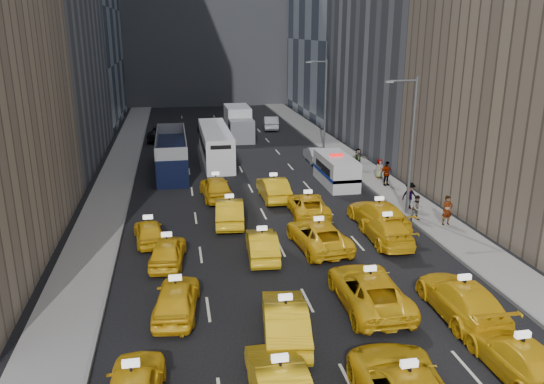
{
  "coord_description": "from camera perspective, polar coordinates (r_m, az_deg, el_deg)",
  "views": [
    {
      "loc": [
        -5.51,
        -18.98,
        11.85
      ],
      "look_at": [
        0.29,
        12.38,
        2.0
      ],
      "focal_mm": 35.0,
      "sensor_mm": 36.0,
      "label": 1
    }
  ],
  "objects": [
    {
      "name": "pedestrian_1",
      "position": [
        34.82,
        15.35,
        -1.67
      ],
      "size": [
        0.83,
        0.5,
        1.65
      ],
      "primitive_type": "imported",
      "rotation": [
        0.0,
        0.0,
        0.08
      ],
      "color": "gray",
      "rests_on": "sidewalk_east"
    },
    {
      "name": "taxi_9",
      "position": [
        28.66,
        -1.07,
        -5.68
      ],
      "size": [
        1.83,
        4.51,
        1.45
      ],
      "primitive_type": "imported",
      "rotation": [
        0.0,
        0.0,
        3.07
      ],
      "color": "yellow",
      "rests_on": "ground"
    },
    {
      "name": "taxi_11",
      "position": [
        31.35,
        12.2,
        -3.99
      ],
      "size": [
        2.31,
        5.22,
        1.49
      ],
      "primitive_type": "imported",
      "rotation": [
        0.0,
        0.0,
        3.1
      ],
      "color": "yellow",
      "rests_on": "ground"
    },
    {
      "name": "misc_car_1",
      "position": [
        60.42,
        -11.67,
        6.29
      ],
      "size": [
        3.48,
        6.22,
        1.65
      ],
      "primitive_type": "imported",
      "rotation": [
        0.0,
        0.0,
        3.01
      ],
      "color": "black",
      "rests_on": "ground"
    },
    {
      "name": "taxi_16",
      "position": [
        38.63,
        -6.06,
        0.49
      ],
      "size": [
        2.31,
        5.02,
        1.67
      ],
      "primitive_type": "imported",
      "rotation": [
        0.0,
        0.0,
        3.21
      ],
      "color": "yellow",
      "rests_on": "ground"
    },
    {
      "name": "taxi_4",
      "position": [
        23.61,
        -10.25,
        -11.18
      ],
      "size": [
        2.33,
        4.61,
        1.51
      ],
      "primitive_type": "imported",
      "rotation": [
        0.0,
        0.0,
        3.01
      ],
      "color": "yellow",
      "rests_on": "ground"
    },
    {
      "name": "misc_car_3",
      "position": [
        62.57,
        -6.94,
        6.89
      ],
      "size": [
        2.37,
        5.0,
        1.65
      ],
      "primitive_type": "imported",
      "rotation": [
        0.0,
        0.0,
        3.23
      ],
      "color": "black",
      "rests_on": "ground"
    },
    {
      "name": "misc_car_0",
      "position": [
        49.42,
        4.66,
        4.06
      ],
      "size": [
        1.59,
        4.26,
        1.39
      ],
      "primitive_type": "imported",
      "rotation": [
        0.0,
        0.0,
        3.11
      ],
      "color": "#A9ACB0",
      "rests_on": "ground"
    },
    {
      "name": "taxi_5",
      "position": [
        21.6,
        1.43,
        -13.62
      ],
      "size": [
        2.3,
        5.04,
        1.6
      ],
      "primitive_type": "imported",
      "rotation": [
        0.0,
        0.0,
        3.01
      ],
      "color": "yellow",
      "rests_on": "ground"
    },
    {
      "name": "misc_car_4",
      "position": [
        65.64,
        -0.13,
        7.47
      ],
      "size": [
        2.31,
        5.03,
        1.6
      ],
      "primitive_type": "imported",
      "rotation": [
        0.0,
        0.0,
        3.01
      ],
      "color": "#989A9F",
      "rests_on": "ground"
    },
    {
      "name": "city_bus",
      "position": [
        49.9,
        -6.11,
        5.1
      ],
      "size": [
        2.88,
        11.85,
        3.04
      ],
      "rotation": [
        0.0,
        0.0,
        0.04
      ],
      "color": "silver",
      "rests_on": "ground"
    },
    {
      "name": "streetlight_far",
      "position": [
        53.51,
        5.63,
        9.64
      ],
      "size": [
        2.15,
        0.22,
        9.0
      ],
      "color": "#595B60",
      "rests_on": "ground"
    },
    {
      "name": "taxi_10",
      "position": [
        29.97,
        5.0,
        -4.62
      ],
      "size": [
        2.99,
        5.69,
        1.53
      ],
      "primitive_type": "imported",
      "rotation": [
        0.0,
        0.0,
        3.23
      ],
      "color": "yellow",
      "rests_on": "ground"
    },
    {
      "name": "taxi_14",
      "position": [
        35.08,
        3.86,
        -1.4
      ],
      "size": [
        2.65,
        5.21,
        1.41
      ],
      "primitive_type": "imported",
      "rotation": [
        0.0,
        0.0,
        3.08
      ],
      "color": "yellow",
      "rests_on": "ground"
    },
    {
      "name": "sidewalk_west",
      "position": [
        45.8,
        -16.37,
        1.55
      ],
      "size": [
        3.0,
        90.0,
        0.15
      ],
      "primitive_type": "cube",
      "color": "gray",
      "rests_on": "ground"
    },
    {
      "name": "taxi_17",
      "position": [
        38.29,
        0.15,
        0.41
      ],
      "size": [
        1.82,
        4.98,
        1.63
      ],
      "primitive_type": "imported",
      "rotation": [
        0.0,
        0.0,
        3.16
      ],
      "color": "yellow",
      "rests_on": "ground"
    },
    {
      "name": "pedestrian_0",
      "position": [
        34.56,
        18.33,
        -1.89
      ],
      "size": [
        0.71,
        0.49,
        1.88
      ],
      "primitive_type": "imported",
      "rotation": [
        0.0,
        0.0,
        0.06
      ],
      "color": "gray",
      "rests_on": "sidewalk_east"
    },
    {
      "name": "curb_east",
      "position": [
        47.8,
        7.61,
        2.77
      ],
      "size": [
        0.15,
        90.0,
        0.18
      ],
      "primitive_type": "cube",
      "color": "slate",
      "rests_on": "ground"
    },
    {
      "name": "box_truck",
      "position": [
        60.05,
        -3.61,
        7.41
      ],
      "size": [
        3.22,
        7.8,
        3.48
      ],
      "rotation": [
        0.0,
        0.0,
        -0.08
      ],
      "color": "silver",
      "rests_on": "ground"
    },
    {
      "name": "taxi_12",
      "position": [
        31.43,
        -13.1,
        -4.16
      ],
      "size": [
        2.06,
        4.07,
        1.33
      ],
      "primitive_type": "imported",
      "rotation": [
        0.0,
        0.0,
        3.27
      ],
      "color": "yellow",
      "rests_on": "ground"
    },
    {
      "name": "pedestrian_4",
      "position": [
        44.15,
        11.49,
        2.5
      ],
      "size": [
        0.82,
        0.53,
        1.57
      ],
      "primitive_type": "imported",
      "rotation": [
        0.0,
        0.0,
        0.15
      ],
      "color": "gray",
      "rests_on": "sidewalk_east"
    },
    {
      "name": "taxi_8",
      "position": [
        28.44,
        -11.17,
        -6.24
      ],
      "size": [
        2.16,
        4.35,
        1.42
      ],
      "primitive_type": "imported",
      "rotation": [
        0.0,
        0.0,
        3.02
      ],
      "color": "yellow",
      "rests_on": "ground"
    },
    {
      "name": "pedestrian_2",
      "position": [
        36.92,
        14.6,
        -0.39
      ],
      "size": [
        1.22,
        0.58,
        1.84
      ],
      "primitive_type": "imported",
      "rotation": [
        0.0,
        0.0,
        0.07
      ],
      "color": "gray",
      "rests_on": "sidewalk_east"
    },
    {
      "name": "misc_car_2",
      "position": [
        65.69,
        -3.5,
        7.45
      ],
      "size": [
        2.38,
        5.62,
        1.62
      ],
      "primitive_type": "imported",
      "rotation": [
        0.0,
        0.0,
        3.16
      ],
      "color": "slate",
      "rests_on": "ground"
    },
    {
      "name": "curb_west",
      "position": [
        45.66,
        -14.57,
        1.67
      ],
      "size": [
        0.15,
        90.0,
        0.18
      ],
      "primitive_type": "cube",
      "color": "slate",
      "rests_on": "ground"
    },
    {
      "name": "double_decker",
      "position": [
        46.52,
        -10.73,
        4.12
      ],
      "size": [
        3.15,
        11.16,
        3.21
      ],
      "rotation": [
        0.0,
        0.0,
        0.06
      ],
      "color": "black",
      "rests_on": "ground"
    },
    {
      "name": "pedestrian_5",
      "position": [
        46.56,
        9.24,
        3.54
      ],
      "size": [
        1.72,
        0.59,
        1.83
      ],
      "primitive_type": "imported",
      "rotation": [
        0.0,
        0.0,
        0.06
      ],
      "color": "gray",
      "rests_on": "sidewalk_east"
    },
    {
      "name": "taxi_6",
      "position": [
        24.24,
        10.38,
        -10.27
      ],
      "size": [
        2.78,
        5.81,
        1.6
      ],
      "primitive_type": "imported",
      "rotation": [
        0.0,
        0.0,
        3.12
      ],
      "color": "yellow",
      "rests_on": "ground"
    },
    {
      "name": "taxi_15",
      "position": [
        33.5,
        11.37,
        -2.4
      ],
      "size": [
        2.73,
        5.88,
        1.66
      ],
      "primitive_type": "imported",
      "rotation": [
        0.0,
        0.0,
        3.21
      ],
      "color": "yellow",
      "rests_on": "ground"
    },
    {
      "name": "pedestrian_3",
      "position": [
        42.02,
        12.21,
        1.96
      ],
      "size": [
        1.23,
        0.8,
        1.93
      ],
      "primitive_type": "imported",
      "rotation": [
        0.0,
        0.0,
        0.27
      ],
      "color": "gray",
      "rests_on": "sidewalk_east"
    },
    {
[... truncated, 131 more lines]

